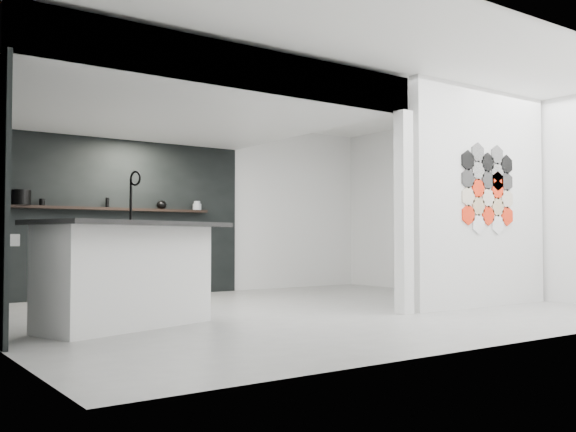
{
  "coord_description": "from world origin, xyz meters",
  "views": [
    {
      "loc": [
        -4.57,
        -6.26,
        0.86
      ],
      "look_at": [
        0.1,
        0.3,
        1.15
      ],
      "focal_mm": 40.0,
      "sensor_mm": 36.0,
      "label": 1
    }
  ],
  "objects_px": {
    "stockpot": "(21,197)",
    "bottle_dark": "(107,203)",
    "kitchen_island": "(127,273)",
    "utensil_cup": "(42,202)",
    "kettle": "(162,205)",
    "glass_vase": "(197,206)",
    "partition_panel": "(481,197)",
    "glass_bowl": "(197,207)"
  },
  "relations": [
    {
      "from": "stockpot",
      "to": "bottle_dark",
      "type": "relative_size",
      "value": 1.77
    },
    {
      "from": "kitchen_island",
      "to": "utensil_cup",
      "type": "height_order",
      "value": "kitchen_island"
    },
    {
      "from": "kettle",
      "to": "utensil_cup",
      "type": "height_order",
      "value": "kettle"
    },
    {
      "from": "glass_vase",
      "to": "kettle",
      "type": "bearing_deg",
      "value": 180.0
    },
    {
      "from": "stockpot",
      "to": "bottle_dark",
      "type": "height_order",
      "value": "stockpot"
    },
    {
      "from": "stockpot",
      "to": "kettle",
      "type": "xyz_separation_m",
      "value": [
        2.04,
        0.0,
        -0.04
      ]
    },
    {
      "from": "partition_panel",
      "to": "stockpot",
      "type": "distance_m",
      "value": 6.1
    },
    {
      "from": "glass_vase",
      "to": "utensil_cup",
      "type": "height_order",
      "value": "glass_vase"
    },
    {
      "from": "partition_panel",
      "to": "kettle",
      "type": "height_order",
      "value": "partition_panel"
    },
    {
      "from": "kitchen_island",
      "to": "glass_bowl",
      "type": "height_order",
      "value": "kitchen_island"
    },
    {
      "from": "partition_panel",
      "to": "glass_vase",
      "type": "height_order",
      "value": "partition_panel"
    },
    {
      "from": "stockpot",
      "to": "glass_bowl",
      "type": "relative_size",
      "value": 1.84
    },
    {
      "from": "kettle",
      "to": "bottle_dark",
      "type": "bearing_deg",
      "value": 166.9
    },
    {
      "from": "stockpot",
      "to": "utensil_cup",
      "type": "xyz_separation_m",
      "value": [
        0.27,
        0.0,
        -0.06
      ]
    },
    {
      "from": "stockpot",
      "to": "utensil_cup",
      "type": "bearing_deg",
      "value": 0.0
    },
    {
      "from": "partition_panel",
      "to": "kettle",
      "type": "xyz_separation_m",
      "value": [
        -2.68,
        3.87,
        -0.01
      ]
    },
    {
      "from": "stockpot",
      "to": "kettle",
      "type": "relative_size",
      "value": 1.61
    },
    {
      "from": "stockpot",
      "to": "kitchen_island",
      "type": "bearing_deg",
      "value": -84.87
    },
    {
      "from": "glass_bowl",
      "to": "glass_vase",
      "type": "distance_m",
      "value": 0.02
    },
    {
      "from": "partition_panel",
      "to": "stockpot",
      "type": "bearing_deg",
      "value": 140.69
    },
    {
      "from": "kitchen_island",
      "to": "glass_vase",
      "type": "distance_m",
      "value": 4.01
    },
    {
      "from": "stockpot",
      "to": "partition_panel",
      "type": "bearing_deg",
      "value": -39.31
    },
    {
      "from": "glass_vase",
      "to": "partition_panel",
      "type": "bearing_deg",
      "value": -61.77
    },
    {
      "from": "glass_bowl",
      "to": "kettle",
      "type": "bearing_deg",
      "value": 180.0
    },
    {
      "from": "glass_bowl",
      "to": "glass_vase",
      "type": "relative_size",
      "value": 0.96
    },
    {
      "from": "stockpot",
      "to": "kettle",
      "type": "height_order",
      "value": "stockpot"
    },
    {
      "from": "partition_panel",
      "to": "stockpot",
      "type": "relative_size",
      "value": 11.22
    },
    {
      "from": "partition_panel",
      "to": "kitchen_island",
      "type": "distance_m",
      "value": 4.59
    },
    {
      "from": "kitchen_island",
      "to": "bottle_dark",
      "type": "relative_size",
      "value": 15.08
    },
    {
      "from": "partition_panel",
      "to": "glass_vase",
      "type": "distance_m",
      "value": 4.39
    },
    {
      "from": "stockpot",
      "to": "utensil_cup",
      "type": "relative_size",
      "value": 2.68
    },
    {
      "from": "kitchen_island",
      "to": "kettle",
      "type": "height_order",
      "value": "kitchen_island"
    },
    {
      "from": "kitchen_island",
      "to": "glass_vase",
      "type": "height_order",
      "value": "kitchen_island"
    },
    {
      "from": "bottle_dark",
      "to": "utensil_cup",
      "type": "relative_size",
      "value": 1.51
    },
    {
      "from": "kettle",
      "to": "utensil_cup",
      "type": "distance_m",
      "value": 1.77
    },
    {
      "from": "glass_vase",
      "to": "utensil_cup",
      "type": "xyz_separation_m",
      "value": [
        -2.38,
        0.0,
        -0.02
      ]
    },
    {
      "from": "bottle_dark",
      "to": "utensil_cup",
      "type": "height_order",
      "value": "bottle_dark"
    },
    {
      "from": "kitchen_island",
      "to": "utensil_cup",
      "type": "bearing_deg",
      "value": 71.41
    },
    {
      "from": "stockpot",
      "to": "glass_vase",
      "type": "distance_m",
      "value": 2.65
    },
    {
      "from": "glass_bowl",
      "to": "utensil_cup",
      "type": "height_order",
      "value": "glass_bowl"
    },
    {
      "from": "kitchen_island",
      "to": "stockpot",
      "type": "distance_m",
      "value": 3.25
    },
    {
      "from": "glass_bowl",
      "to": "bottle_dark",
      "type": "distance_m",
      "value": 1.46
    }
  ]
}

